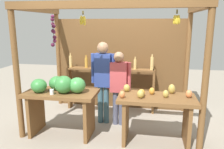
{
  "coord_description": "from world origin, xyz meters",
  "views": [
    {
      "loc": [
        0.72,
        -4.31,
        2.0
      ],
      "look_at": [
        0.0,
        -0.18,
        1.05
      ],
      "focal_mm": 36.28,
      "sensor_mm": 36.0,
      "label": 1
    }
  ],
  "objects": [
    {
      "name": "vendor_woman",
      "position": [
        0.12,
        -0.08,
        0.87
      ],
      "size": [
        0.48,
        0.2,
        1.48
      ],
      "rotation": [
        0.0,
        0.0,
        -0.1
      ],
      "color": "#4F546A",
      "rests_on": "ground"
    },
    {
      "name": "vendor_man",
      "position": [
        -0.2,
        -0.05,
        1.0
      ],
      "size": [
        0.48,
        0.22,
        1.65
      ],
      "rotation": [
        0.0,
        0.0,
        -0.09
      ],
      "color": "#3A5F70",
      "rests_on": "ground"
    },
    {
      "name": "bottle_shelf_unit",
      "position": [
        -0.19,
        0.67,
        0.79
      ],
      "size": [
        2.03,
        0.22,
        1.34
      ],
      "color": "brown",
      "rests_on": "ground"
    },
    {
      "name": "fruit_counter_left",
      "position": [
        -0.83,
        -0.68,
        0.76
      ],
      "size": [
        1.28,
        0.64,
        1.12
      ],
      "color": "brown",
      "rests_on": "ground"
    },
    {
      "name": "fruit_counter_right",
      "position": [
        0.83,
        -0.66,
        0.61
      ],
      "size": [
        1.28,
        0.64,
        0.98
      ],
      "color": "brown",
      "rests_on": "ground"
    },
    {
      "name": "ground_plane",
      "position": [
        0.0,
        0.0,
        0.0
      ],
      "size": [
        12.0,
        12.0,
        0.0
      ],
      "primitive_type": "plane",
      "color": "gray",
      "rests_on": "ground"
    },
    {
      "name": "market_stall",
      "position": [
        -0.0,
        0.42,
        1.35
      ],
      "size": [
        3.17,
        1.89,
        2.34
      ],
      "color": "brown",
      "rests_on": "ground"
    }
  ]
}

